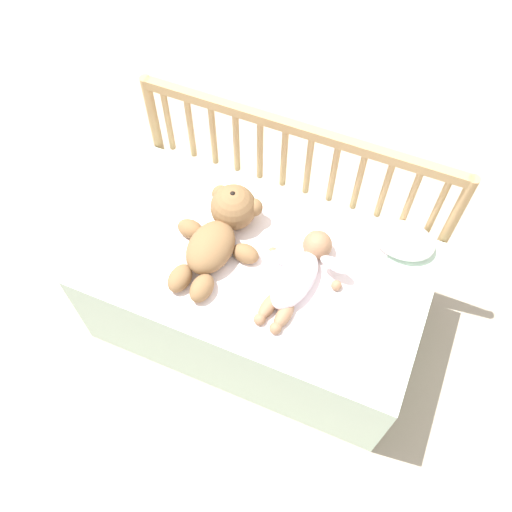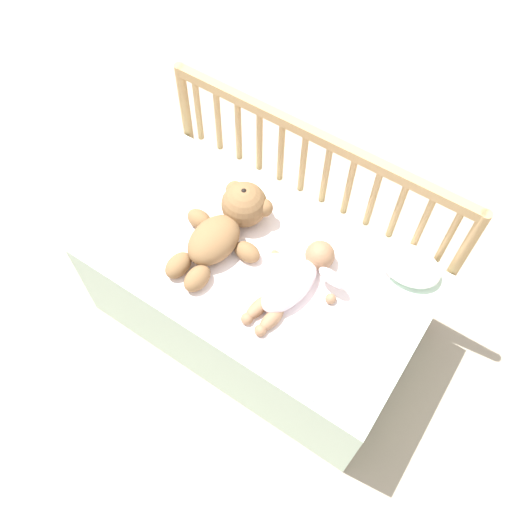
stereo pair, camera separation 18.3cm
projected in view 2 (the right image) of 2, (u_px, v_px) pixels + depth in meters
ground_plane at (257, 319)px, 2.28m from camera, size 12.00×12.00×0.00m
crib_mattress at (258, 294)px, 2.09m from camera, size 1.14×0.64×0.45m
crib_rail at (313, 177)px, 1.96m from camera, size 1.14×0.04×0.76m
blanket at (249, 267)px, 1.89m from camera, size 0.82×0.54×0.01m
teddy_bear at (227, 225)px, 1.90m from camera, size 0.31×0.43×0.16m
baby at (295, 281)px, 1.82m from camera, size 0.29×0.39×0.10m
small_pillow at (410, 265)px, 1.86m from camera, size 0.21×0.15×0.06m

